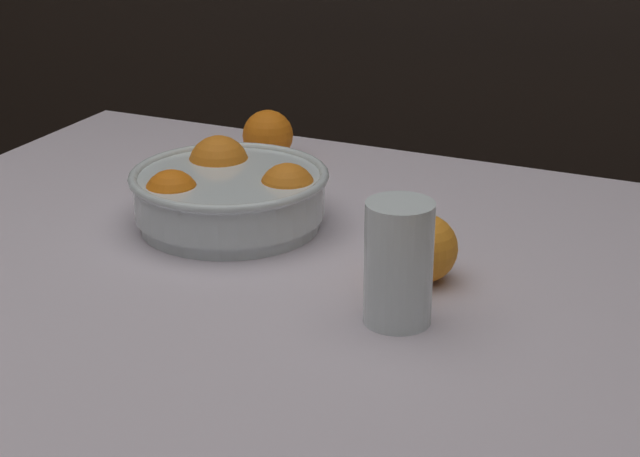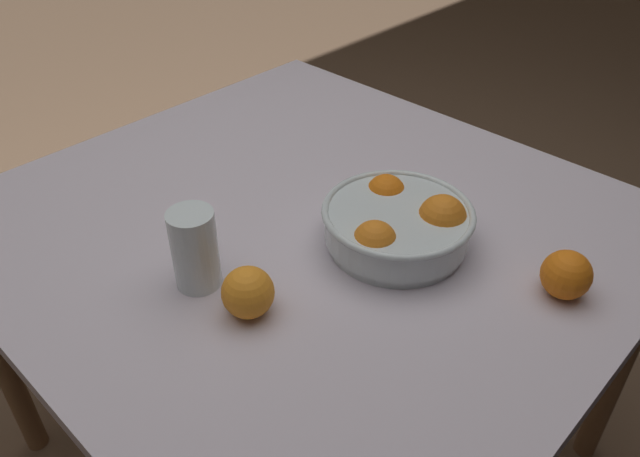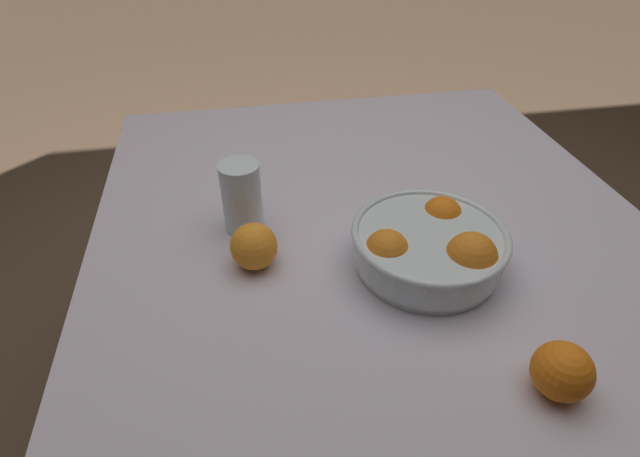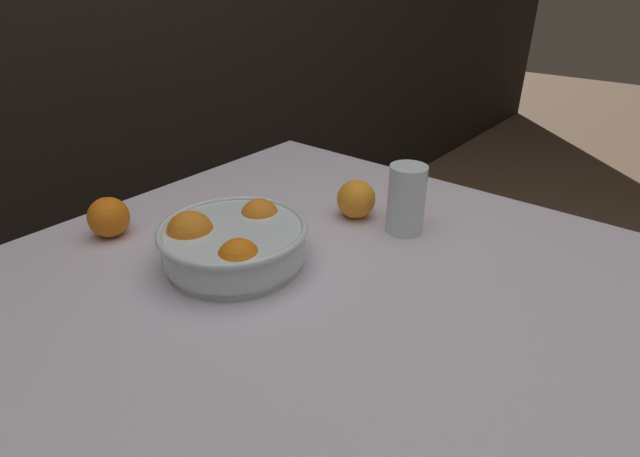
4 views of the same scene
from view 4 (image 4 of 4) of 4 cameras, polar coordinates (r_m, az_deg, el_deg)
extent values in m
cube|color=silver|center=(0.84, 0.96, -7.15)|extent=(1.05, 1.12, 0.03)
cylinder|color=#936B47|center=(1.60, -2.93, -3.50)|extent=(0.05, 0.05, 0.67)
cylinder|color=silver|center=(0.89, -9.58, -3.45)|extent=(0.23, 0.23, 0.02)
cylinder|color=silver|center=(0.87, -9.76, -1.51)|extent=(0.25, 0.25, 0.05)
torus|color=silver|center=(0.86, -9.90, 0.00)|extent=(0.26, 0.26, 0.01)
sphere|color=orange|center=(0.92, -6.88, 1.15)|extent=(0.07, 0.07, 0.07)
sphere|color=orange|center=(0.88, -14.57, -0.66)|extent=(0.08, 0.08, 0.08)
sphere|color=orange|center=(0.80, -9.25, -3.59)|extent=(0.07, 0.07, 0.07)
cylinder|color=#F4A314|center=(0.98, 9.74, 2.53)|extent=(0.06, 0.06, 0.10)
cylinder|color=silver|center=(0.98, 9.81, 3.33)|extent=(0.07, 0.07, 0.13)
sphere|color=orange|center=(1.04, -23.00, 1.20)|extent=(0.08, 0.08, 0.08)
sphere|color=orange|center=(1.03, 4.15, 3.38)|extent=(0.08, 0.08, 0.08)
camera|label=1|loc=(1.26, 68.18, 13.78)|focal=60.00mm
camera|label=2|loc=(1.62, -3.83, 34.93)|focal=35.00mm
camera|label=3|loc=(1.42, -20.38, 30.44)|focal=28.00mm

